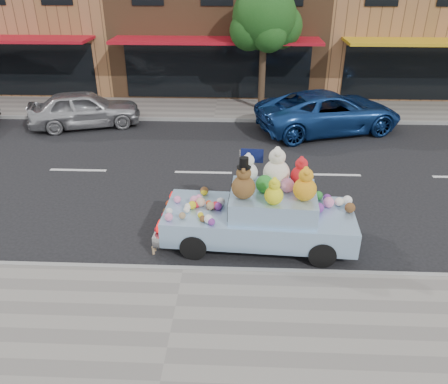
# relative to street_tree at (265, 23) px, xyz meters

# --- Properties ---
(ground) EXTENTS (120.00, 120.00, 0.00)m
(ground) POSITION_rel_street_tree_xyz_m (-2.03, -6.55, -3.69)
(ground) COLOR black
(ground) RESTS_ON ground
(near_sidewalk) EXTENTS (60.00, 3.00, 0.12)m
(near_sidewalk) POSITION_rel_street_tree_xyz_m (-2.03, -13.05, -3.63)
(near_sidewalk) COLOR gray
(near_sidewalk) RESTS_ON ground
(far_sidewalk) EXTENTS (60.00, 3.00, 0.12)m
(far_sidewalk) POSITION_rel_street_tree_xyz_m (-2.03, -0.05, -3.63)
(far_sidewalk) COLOR gray
(far_sidewalk) RESTS_ON ground
(near_kerb) EXTENTS (60.00, 0.12, 0.13)m
(near_kerb) POSITION_rel_street_tree_xyz_m (-2.03, -11.55, -3.63)
(near_kerb) COLOR gray
(near_kerb) RESTS_ON ground
(far_kerb) EXTENTS (60.00, 0.12, 0.13)m
(far_kerb) POSITION_rel_street_tree_xyz_m (-2.03, -1.55, -3.63)
(far_kerb) COLOR gray
(far_kerb) RESTS_ON ground
(storefront_left) EXTENTS (10.00, 9.80, 7.30)m
(storefront_left) POSITION_rel_street_tree_xyz_m (-12.03, 5.42, -0.05)
(storefront_left) COLOR #9C6741
(storefront_left) RESTS_ON ground
(storefront_mid) EXTENTS (10.00, 9.80, 7.30)m
(storefront_mid) POSITION_rel_street_tree_xyz_m (-2.03, 5.42, -0.05)
(storefront_mid) COLOR brown
(storefront_mid) RESTS_ON ground
(storefront_right) EXTENTS (10.00, 9.80, 7.30)m
(storefront_right) POSITION_rel_street_tree_xyz_m (7.97, 5.42, -0.05)
(storefront_right) COLOR #9C6741
(storefront_right) RESTS_ON ground
(street_tree) EXTENTS (3.00, 2.70, 5.22)m
(street_tree) POSITION_rel_street_tree_xyz_m (0.00, 0.00, 0.00)
(street_tree) COLOR #38281C
(street_tree) RESTS_ON ground
(car_silver) EXTENTS (4.58, 2.89, 1.45)m
(car_silver) POSITION_rel_street_tree_xyz_m (-7.08, -2.39, -2.97)
(car_silver) COLOR #ACADB1
(car_silver) RESTS_ON ground
(car_blue) EXTENTS (6.08, 4.14, 1.55)m
(car_blue) POSITION_rel_street_tree_xyz_m (2.50, -2.50, -2.92)
(car_blue) COLOR navy
(car_blue) RESTS_ON ground
(art_car) EXTENTS (4.58, 2.00, 2.30)m
(art_car) POSITION_rel_street_tree_xyz_m (-0.36, -10.31, -2.88)
(art_car) COLOR black
(art_car) RESTS_ON ground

